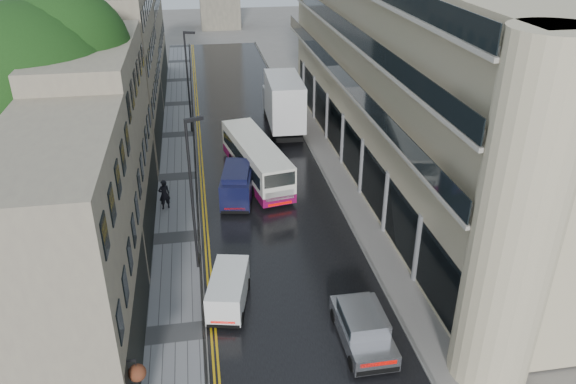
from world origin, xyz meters
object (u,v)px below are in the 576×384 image
object	(u,v)px
navy_van	(221,194)
lamp_post_far	(188,84)
cream_bus	(254,178)
lamp_post_near	(192,198)
white_van	(208,307)
tree_near	(36,129)
white_lorry	(271,112)
silver_hatchback	(353,354)
tree_far	(83,75)
pedestrian	(164,194)

from	to	relation	value
navy_van	lamp_post_far	size ratio (longest dim) A/B	0.56
cream_bus	lamp_post_near	size ratio (longest dim) A/B	1.20
navy_van	lamp_post_near	world-z (taller)	lamp_post_near
white_van	lamp_post_far	distance (m)	25.06
tree_near	white_lorry	xyz separation A→B (m)	(14.30, 13.77, -4.56)
lamp_post_far	silver_hatchback	bearing A→B (deg)	-59.98
white_lorry	navy_van	bearing A→B (deg)	-110.74
navy_van	white_van	bearing A→B (deg)	-87.03
tree_far	white_van	bearing A→B (deg)	-69.81
silver_hatchback	lamp_post_far	distance (m)	29.70
white_van	pedestrian	distance (m)	11.59
tree_near	lamp_post_near	size ratio (longest dim) A/B	1.67
navy_van	pedestrian	xyz separation A→B (m)	(-3.56, 0.72, -0.10)
tree_far	cream_bus	world-z (taller)	tree_far
white_van	lamp_post_far	xyz separation A→B (m)	(-0.40, 24.83, 3.41)
tree_far	lamp_post_far	bearing A→B (deg)	23.99
tree_near	navy_van	xyz separation A→B (m)	(9.49, 2.15, -5.73)
navy_van	lamp_post_far	xyz separation A→B (m)	(-1.69, 14.19, 3.07)
tree_far	pedestrian	bearing A→B (deg)	-60.94
tree_near	white_lorry	distance (m)	20.37
white_van	pedestrian	xyz separation A→B (m)	(-2.27, 11.36, 0.24)
lamp_post_near	lamp_post_far	xyz separation A→B (m)	(0.00, 20.34, 0.02)
white_lorry	lamp_post_far	world-z (taller)	lamp_post_far
navy_van	lamp_post_near	bearing A→B (deg)	-95.46
tree_near	navy_van	size ratio (longest dim) A/B	2.96
lamp_post_near	lamp_post_far	bearing A→B (deg)	68.83
tree_far	navy_van	size ratio (longest dim) A/B	2.66
tree_far	silver_hatchback	bearing A→B (deg)	-61.77
tree_near	tree_far	xyz separation A→B (m)	(0.30, 13.00, -0.72)
navy_van	tree_far	bearing A→B (deg)	140.12
tree_far	white_lorry	bearing A→B (deg)	3.15
tree_far	white_lorry	size ratio (longest dim) A/B	1.38
tree_near	pedestrian	bearing A→B (deg)	25.86
tree_near	lamp_post_near	distance (m)	9.16
cream_bus	lamp_post_near	world-z (taller)	lamp_post_near
tree_far	lamp_post_near	world-z (taller)	tree_far
cream_bus	silver_hatchback	world-z (taller)	cream_bus
lamp_post_far	tree_near	bearing A→B (deg)	-97.62
white_lorry	silver_hatchback	bearing A→B (deg)	-88.90
tree_near	white_lorry	world-z (taller)	tree_near
tree_near	silver_hatchback	distance (m)	19.73
white_lorry	lamp_post_near	size ratio (longest dim) A/B	1.08
white_lorry	tree_near	bearing A→B (deg)	-134.32
cream_bus	white_van	xyz separation A→B (m)	(-3.50, -12.16, -0.51)
silver_hatchback	cream_bus	bearing A→B (deg)	97.72
white_van	lamp_post_far	size ratio (longest dim) A/B	0.45
white_van	navy_van	bearing A→B (deg)	95.49
cream_bus	navy_van	size ratio (longest dim) A/B	2.13
lamp_post_near	white_lorry	bearing A→B (deg)	48.74
pedestrian	lamp_post_far	size ratio (longest dim) A/B	0.24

